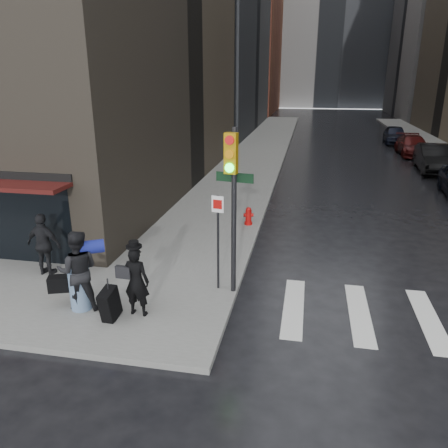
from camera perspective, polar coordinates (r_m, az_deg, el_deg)
The scene contains 13 objects.
ground at distance 11.09m, azimuth -9.89°, elevation -11.41°, with size 140.00×140.00×0.00m, color black.
sidewalk_left at distance 36.49m, azimuth 5.24°, elevation 10.20°, with size 4.00×50.00×0.15m, color slate.
sidewalk_right at distance 37.63m, azimuth 26.38°, elevation 8.60°, with size 3.00×50.00×0.15m, color slate.
bldg_left_far at distance 73.20m, azimuth -2.42°, elevation 24.73°, with size 22.00×20.00×26.00m, color brown.
bldg_distant at distance 87.55m, azimuth 13.80°, elevation 25.27°, with size 40.00×12.00×32.00m, color gray.
man_overcoat at distance 10.42m, azimuth -12.07°, elevation -7.78°, with size 1.02×0.93×1.89m.
man_jeans at distance 10.98m, azimuth -18.56°, elevation -5.76°, with size 1.45×1.05×1.99m.
man_greycoat at distance 13.21m, azimuth -22.43°, elevation -2.50°, with size 1.09×0.54×1.80m.
traffic_light at distance 10.60m, azimuth 0.96°, elevation 4.40°, with size 1.05×0.55×4.25m.
fire_hydrant at distance 16.55m, azimuth 3.21°, elevation 0.95°, with size 0.39×0.30×0.68m.
parked_car_2 at distance 29.31m, azimuth 25.75°, elevation 7.73°, with size 1.70×4.88×1.61m, color black.
parked_car_3 at distance 34.93m, azimuth 23.42°, elevation 9.38°, with size 1.93×4.76×1.38m, color #3D0D0C.
parked_car_4 at distance 40.54m, azimuth 21.42°, elevation 10.81°, with size 1.73×4.30×1.46m, color black.
Camera 1 is at (3.63, -8.89, 5.55)m, focal length 35.00 mm.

